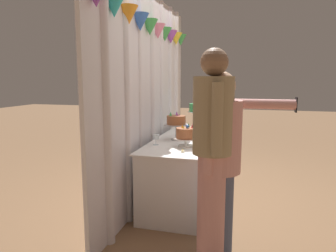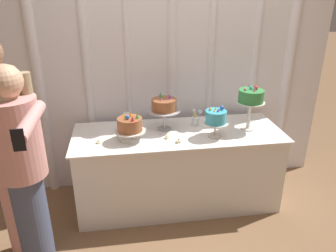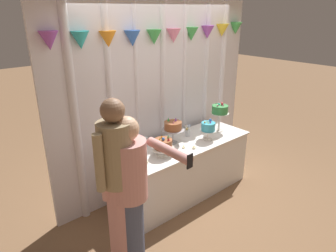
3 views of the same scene
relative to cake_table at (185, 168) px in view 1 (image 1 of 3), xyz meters
name	(u,v)px [view 1 (image 1 of 3)]	position (x,y,z in m)	size (l,w,h in m)	color
ground_plane	(192,198)	(0.00, -0.10, -0.39)	(24.00, 24.00, 0.00)	#846042
draped_curtain	(151,89)	(0.00, 0.45, 1.01)	(3.29, 0.19, 2.57)	white
cake_table	(185,168)	(0.00, 0.00, 0.00)	(1.95, 0.72, 0.77)	white
cake_display_leftmost	(186,134)	(-0.45, -0.11, 0.52)	(0.28, 0.28, 0.26)	silver
cake_display_midleft	(176,121)	(-0.12, 0.09, 0.62)	(0.31, 0.31, 0.35)	#B2B2B7
cake_display_midright	(200,122)	(0.31, -0.14, 0.56)	(0.23, 0.23, 0.29)	silver
cake_display_rightmost	(197,109)	(0.67, -0.03, 0.70)	(0.27, 0.27, 0.43)	silver
wine_glass	(156,137)	(-0.47, 0.24, 0.48)	(0.07, 0.07, 0.12)	silver
flower_vase	(178,130)	(0.19, 0.14, 0.46)	(0.10, 0.08, 0.17)	silver
tealight_far_left	(183,151)	(-0.73, -0.13, 0.40)	(0.04, 0.04, 0.03)	beige
tealight_near_left	(193,140)	(-0.13, -0.12, 0.40)	(0.04, 0.04, 0.04)	beige
tealight_near_right	(202,139)	(-0.03, -0.21, 0.40)	(0.05, 0.05, 0.04)	beige
guest_man_dark_suit	(212,149)	(-1.35, -0.50, 0.58)	(0.47, 0.39, 1.75)	#D6938E
guest_man_pink_jacket	(220,159)	(-1.25, -0.56, 0.48)	(0.49, 0.82, 1.58)	#4C5675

